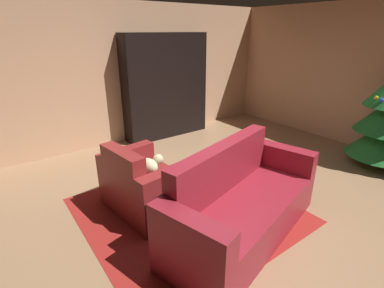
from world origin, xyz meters
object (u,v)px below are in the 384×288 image
(book_stack_on_table, at_px, (213,177))
(bottle_on_table, at_px, (220,176))
(bookshelf_unit, at_px, (170,86))
(coffee_table, at_px, (206,184))
(couch_red, at_px, (241,206))
(armchair_red, at_px, (145,186))

(book_stack_on_table, distance_m, bottle_on_table, 0.12)
(bookshelf_unit, height_order, bottle_on_table, bookshelf_unit)
(coffee_table, height_order, book_stack_on_table, book_stack_on_table)
(couch_red, xyz_separation_m, coffee_table, (-0.47, -0.09, 0.08))
(bookshelf_unit, relative_size, bottle_on_table, 8.74)
(book_stack_on_table, bearing_deg, couch_red, 4.75)
(bottle_on_table, bearing_deg, couch_red, 3.30)
(book_stack_on_table, bearing_deg, bottle_on_table, 8.89)
(bookshelf_unit, bearing_deg, bottle_on_table, -22.16)
(couch_red, relative_size, coffee_table, 3.55)
(couch_red, bearing_deg, bookshelf_unit, 160.22)
(couch_red, height_order, coffee_table, couch_red)
(bookshelf_unit, height_order, coffee_table, bookshelf_unit)
(coffee_table, xyz_separation_m, book_stack_on_table, (0.04, 0.06, 0.09))
(coffee_table, bearing_deg, armchair_red, -136.20)
(armchair_red, distance_m, coffee_table, 0.75)
(bookshelf_unit, relative_size, couch_red, 0.94)
(bookshelf_unit, bearing_deg, couch_red, -19.78)
(couch_red, distance_m, book_stack_on_table, 0.46)
(bookshelf_unit, height_order, book_stack_on_table, bookshelf_unit)
(bookshelf_unit, xyz_separation_m, armchair_red, (2.11, -1.73, -0.70))
(bookshelf_unit, distance_m, couch_red, 3.38)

